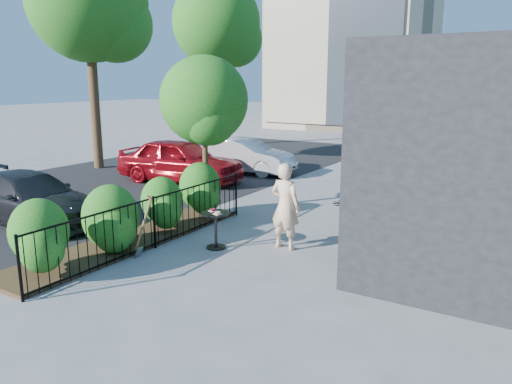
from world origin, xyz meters
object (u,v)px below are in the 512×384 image
Objects in this scene: cafe_table at (216,224)px; woman at (285,206)px; street_tree_near at (88,9)px; shovel at (142,230)px; street_tree_far at (217,28)px; car_red at (180,160)px; car_silver at (244,156)px; patio_tree at (205,106)px; car_darkgrey at (29,198)px.

woman is (1.21, 0.74, 0.37)m from cafe_table.
street_tree_near reaches higher than shovel.
street_tree_far is at bearing 120.82° from shovel.
woman is 7.50m from car_red.
shovel reaches higher than car_silver.
car_darkgrey is (-3.13, -2.93, -2.16)m from patio_tree.
shovel is 4.13m from car_darkgrey.
car_red reaches higher than car_darkgrey.
car_darkgrey is at bearing 174.21° from shovel.
street_tree_far reaches higher than car_darkgrey.
woman is 0.41× the size of car_red.
shovel is at bearing -96.69° from car_darkgrey.
woman is (3.01, -1.36, -1.87)m from patio_tree.
patio_tree reaches higher than car_silver.
car_red is at bearing -29.91° from woman.
street_tree_far is 10.84m from car_red.
street_tree_near is 1.00× the size of street_tree_far.
car_red is 5.73m from car_darkgrey.
car_red reaches higher than cafe_table.
street_tree_far is (0.00, 8.00, 0.00)m from street_tree_near.
shovel is (8.68, -14.55, -5.34)m from street_tree_far.
street_tree_far is 10.25× the size of cafe_table.
car_silver is at bearing -6.22° from car_darkgrey.
street_tree_near reaches higher than woman.
car_darkgrey is at bearing -136.80° from patio_tree.
shovel is 0.30× the size of car_red.
patio_tree is 4.12m from shovel.
patio_tree reaches higher than car_red.
street_tree_near is at bearing -19.29° from woman.
street_tree_near reaches higher than cafe_table.
shovel is 0.34× the size of car_silver.
car_darkgrey is (-4.93, -0.84, 0.08)m from cafe_table.
cafe_table is 0.21× the size of car_silver.
street_tree_far is at bearing 124.51° from patio_tree.
street_tree_near is at bearing 108.95° from car_silver.
street_tree_near reaches higher than car_red.
patio_tree is 4.88× the size of cafe_table.
woman is at bearing -24.31° from patio_tree.
patio_tree is 1.03× the size of car_silver.
car_silver is (5.35, -5.83, -5.29)m from street_tree_far.
street_tree_far is at bearing 39.40° from car_silver.
street_tree_near is at bearing 77.83° from car_red.
patio_tree is at bearing -22.57° from street_tree_near.
cafe_table is at bearing -29.15° from street_tree_near.
woman reaches higher than car_darkgrey.
shovel is at bearing -59.18° from street_tree_far.
street_tree_near is at bearing 35.82° from car_darkgrey.
car_silver is at bearing -47.67° from woman.
shovel reaches higher than car_darkgrey.
street_tree_far is 17.21m from cafe_table.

